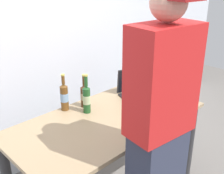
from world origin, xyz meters
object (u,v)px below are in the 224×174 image
at_px(beer_bottle_brown, 84,95).
at_px(beer_bottle_green, 87,98).
at_px(beer_bottle_amber, 64,96).
at_px(person_figure, 158,138).
at_px(laptop, 137,89).
at_px(coffee_mug, 162,109).

bearing_deg(beer_bottle_brown, beer_bottle_green, -119.99).
bearing_deg(beer_bottle_amber, person_figure, -89.85).
relative_size(laptop, beer_bottle_amber, 1.26).
distance_m(laptop, beer_bottle_brown, 0.53).
xyz_separation_m(beer_bottle_green, beer_bottle_amber, (-0.10, 0.16, -0.00)).
bearing_deg(beer_bottle_amber, beer_bottle_brown, -22.41).
height_order(beer_bottle_green, person_figure, person_figure).
height_order(beer_bottle_green, coffee_mug, beer_bottle_green).
height_order(beer_bottle_green, beer_bottle_amber, beer_bottle_green).
bearing_deg(beer_bottle_amber, laptop, -18.50).
height_order(laptop, person_figure, person_figure).
xyz_separation_m(laptop, beer_bottle_amber, (-0.66, 0.22, 0.07)).
xyz_separation_m(beer_bottle_green, beer_bottle_brown, (0.06, 0.10, -0.02)).
distance_m(beer_bottle_green, person_figure, 0.80).
height_order(beer_bottle_amber, beer_bottle_brown, beer_bottle_amber).
bearing_deg(beer_bottle_brown, beer_bottle_amber, 157.59).
xyz_separation_m(beer_bottle_amber, person_figure, (0.00, -0.96, 0.04)).
xyz_separation_m(laptop, person_figure, (-0.66, -0.74, 0.11)).
height_order(laptop, coffee_mug, laptop).
distance_m(beer_bottle_amber, coffee_mug, 0.80).
bearing_deg(coffee_mug, laptop, 67.68).
distance_m(person_figure, coffee_mug, 0.60).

